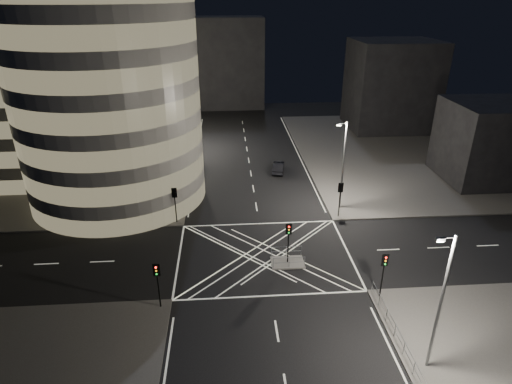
{
  "coord_description": "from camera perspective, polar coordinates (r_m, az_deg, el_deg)",
  "views": [
    {
      "loc": [
        -3.3,
        -33.82,
        22.57
      ],
      "look_at": [
        -0.21,
        7.63,
        3.0
      ],
      "focal_mm": 30.0,
      "sensor_mm": 36.0,
      "label": 1
    }
  ],
  "objects": [
    {
      "name": "sidewalk_far_right",
      "position": [
        72.45,
        22.57,
        5.15
      ],
      "size": [
        42.0,
        42.0,
        0.15
      ],
      "primitive_type": "cube",
      "color": "#4C4A47",
      "rests_on": "ground"
    },
    {
      "name": "railing_island_south",
      "position": [
        38.65,
        4.44,
        -9.34
      ],
      "size": [
        2.8,
        0.06,
        1.1
      ],
      "primitive_type": "cube",
      "color": "slate",
      "rests_on": "central_island"
    },
    {
      "name": "office_block_rear",
      "position": [
        78.92,
        -18.63,
        15.65
      ],
      "size": [
        24.0,
        16.0,
        22.0
      ],
      "primitive_type": "cube",
      "color": "gray",
      "rests_on": "sidewalk_far_left"
    },
    {
      "name": "building_far_end",
      "position": [
        92.82,
        -4.85,
        16.72
      ],
      "size": [
        18.0,
        8.0,
        18.0
      ],
      "primitive_type": "cube",
      "color": "black",
      "rests_on": "ground"
    },
    {
      "name": "tree_e",
      "position": [
        69.51,
        -10.22,
        10.03
      ],
      "size": [
        4.37,
        4.37,
        7.2
      ],
      "color": "black",
      "rests_on": "sidewalk_far_left"
    },
    {
      "name": "traffic_signal_fl",
      "position": [
        45.46,
        -10.78,
        -0.88
      ],
      "size": [
        0.55,
        0.22,
        4.0
      ],
      "color": "black",
      "rests_on": "sidewalk_far_left"
    },
    {
      "name": "tree_a",
      "position": [
        46.94,
        -12.76,
        2.24
      ],
      "size": [
        4.27,
        4.27,
        7.06
      ],
      "color": "black",
      "rests_on": "sidewalk_far_left"
    },
    {
      "name": "traffic_signal_fr",
      "position": [
        46.72,
        11.17,
        -0.18
      ],
      "size": [
        0.55,
        0.22,
        4.0
      ],
      "color": "black",
      "rests_on": "sidewalk_far_right"
    },
    {
      "name": "railing_near_right",
      "position": [
        32.9,
        18.57,
        -18.09
      ],
      "size": [
        0.06,
        11.7,
        1.1
      ],
      "primitive_type": "cube",
      "color": "slate",
      "rests_on": "sidewalk_near_right"
    },
    {
      "name": "central_island",
      "position": [
        39.73,
        4.22,
        -9.35
      ],
      "size": [
        3.0,
        2.0,
        0.15
      ],
      "primitive_type": "cube",
      "color": "slate",
      "rests_on": "ground"
    },
    {
      "name": "office_tower_curved",
      "position": [
        56.26,
        -22.87,
        13.16
      ],
      "size": [
        30.0,
        29.0,
        27.2
      ],
      "color": "gray",
      "rests_on": "sidewalk_far_left"
    },
    {
      "name": "traffic_signal_nr",
      "position": [
        35.54,
        16.68,
        -9.59
      ],
      "size": [
        0.55,
        0.22,
        4.0
      ],
      "color": "black",
      "rests_on": "sidewalk_near_right"
    },
    {
      "name": "street_lamp_right_near",
      "position": [
        29.07,
        23.36,
        -13.09
      ],
      "size": [
        1.25,
        0.25,
        10.0
      ],
      "color": "slate",
      "rests_on": "sidewalk_near_right"
    },
    {
      "name": "tree_d",
      "position": [
        63.56,
        -10.74,
        9.27
      ],
      "size": [
        5.48,
        5.48,
        8.59
      ],
      "color": "black",
      "rests_on": "sidewalk_far_left"
    },
    {
      "name": "sidewalk_far_left",
      "position": [
        69.76,
        -25.66,
        3.84
      ],
      "size": [
        42.0,
        42.0,
        0.15
      ],
      "primitive_type": "cube",
      "color": "#4C4A47",
      "rests_on": "ground"
    },
    {
      "name": "building_right_near",
      "position": [
        62.41,
        28.39,
        5.94
      ],
      "size": [
        10.0,
        10.0,
        10.0
      ],
      "primitive_type": "cube",
      "color": "black",
      "rests_on": "sidewalk_far_right"
    },
    {
      "name": "street_lamp_left_near",
      "position": [
        49.27,
        -11.18,
        4.5
      ],
      "size": [
        1.25,
        0.25,
        10.0
      ],
      "color": "slate",
      "rests_on": "sidewalk_far_left"
    },
    {
      "name": "street_lamp_left_far",
      "position": [
        66.34,
        -9.56,
        9.99
      ],
      "size": [
        1.25,
        0.25,
        10.0
      ],
      "color": "slate",
      "rests_on": "sidewalk_far_left"
    },
    {
      "name": "tree_c",
      "position": [
        58.04,
        -11.26,
        7.02
      ],
      "size": [
        4.37,
        4.37,
        7.3
      ],
      "color": "black",
      "rests_on": "sidewalk_far_left"
    },
    {
      "name": "traffic_signal_nl",
      "position": [
        33.86,
        -13.03,
        -11.03
      ],
      "size": [
        0.55,
        0.22,
        4.0
      ],
      "color": "black",
      "rests_on": "sidewalk_near_left"
    },
    {
      "name": "tree_b",
      "position": [
        52.22,
        -12.0,
        5.56
      ],
      "size": [
        4.85,
        4.85,
        8.14
      ],
      "color": "black",
      "rests_on": "sidewalk_far_left"
    },
    {
      "name": "traffic_signal_island",
      "position": [
        38.2,
        4.36,
        -5.84
      ],
      "size": [
        0.55,
        0.22,
        4.0
      ],
      "color": "black",
      "rests_on": "central_island"
    },
    {
      "name": "ground",
      "position": [
        40.8,
        1.11,
        -8.39
      ],
      "size": [
        120.0,
        120.0,
        0.0
      ],
      "primitive_type": "plane",
      "color": "black",
      "rests_on": "ground"
    },
    {
      "name": "sedan",
      "position": [
        58.8,
        3.0,
        3.33
      ],
      "size": [
        2.19,
        4.39,
        1.38
      ],
      "primitive_type": "imported",
      "rotation": [
        0.0,
        0.0,
        2.96
      ],
      "color": "black",
      "rests_on": "ground"
    },
    {
      "name": "street_lamp_right_far",
      "position": [
        47.81,
        11.51,
        3.82
      ],
      "size": [
        1.25,
        0.25,
        10.0
      ],
      "color": "slate",
      "rests_on": "sidewalk_far_right"
    },
    {
      "name": "railing_island_north",
      "position": [
        40.13,
        4.07,
        -7.89
      ],
      "size": [
        2.8,
        0.06,
        1.1
      ],
      "primitive_type": "cube",
      "color": "slate",
      "rests_on": "central_island"
    },
    {
      "name": "building_right_far",
      "position": [
        80.81,
        17.58,
        13.44
      ],
      "size": [
        14.0,
        12.0,
        15.0
      ],
      "primitive_type": "cube",
      "color": "black",
      "rests_on": "sidewalk_far_right"
    }
  ]
}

